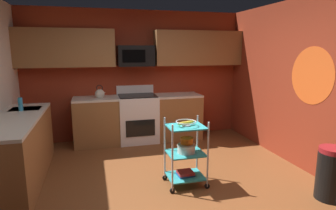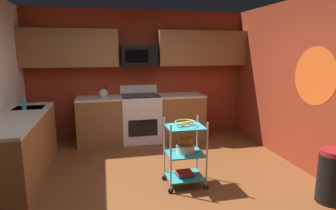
{
  "view_description": "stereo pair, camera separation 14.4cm",
  "coord_description": "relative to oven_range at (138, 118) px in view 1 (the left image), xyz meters",
  "views": [
    {
      "loc": [
        -0.87,
        -3.4,
        1.82
      ],
      "look_at": [
        0.15,
        0.41,
        1.05
      ],
      "focal_mm": 30.33,
      "sensor_mm": 36.0,
      "label": 1
    },
    {
      "loc": [
        -0.73,
        -3.43,
        1.82
      ],
      "look_at": [
        0.15,
        0.41,
        1.05
      ],
      "focal_mm": 30.33,
      "sensor_mm": 36.0,
      "label": 2
    }
  ],
  "objects": [
    {
      "name": "oven_range",
      "position": [
        0.0,
        0.0,
        0.0
      ],
      "size": [
        0.76,
        0.65,
        1.1
      ],
      "color": "white",
      "rests_on": "ground"
    },
    {
      "name": "fruit_bowl",
      "position": [
        0.33,
        -2.06,
        0.4
      ],
      "size": [
        0.27,
        0.27,
        0.07
      ],
      "color": "silver",
      "rests_on": "rolling_cart"
    },
    {
      "name": "rolling_cart",
      "position": [
        0.33,
        -2.06,
        -0.03
      ],
      "size": [
        0.55,
        0.42,
        0.91
      ],
      "color": "silver",
      "rests_on": "ground"
    },
    {
      "name": "trash_can",
      "position": [
        1.93,
        -2.88,
        -0.15
      ],
      "size": [
        0.34,
        0.42,
        0.66
      ],
      "color": "black",
      "rests_on": "ground"
    },
    {
      "name": "mixing_bowl_small",
      "position": [
        0.35,
        -2.03,
        0.14
      ],
      "size": [
        0.18,
        0.18,
        0.08
      ],
      "color": "orange",
      "rests_on": "rolling_cart"
    },
    {
      "name": "microwave",
      "position": [
        -0.0,
        0.1,
        1.22
      ],
      "size": [
        0.7,
        0.39,
        0.4
      ],
      "color": "black"
    },
    {
      "name": "wall_right",
      "position": [
        2.26,
        -2.1,
        0.82
      ],
      "size": [
        0.06,
        4.8,
        2.6
      ],
      "primitive_type": "cube",
      "color": "maroon",
      "rests_on": "ground"
    },
    {
      "name": "mixing_bowl_large",
      "position": [
        0.33,
        -2.06,
        0.04
      ],
      "size": [
        0.25,
        0.25,
        0.11
      ],
      "color": "silver",
      "rests_on": "rolling_cart"
    },
    {
      "name": "kettle",
      "position": [
        -0.72,
        -0.0,
        0.52
      ],
      "size": [
        0.21,
        0.18,
        0.26
      ],
      "color": "beige",
      "rests_on": "counter_run"
    },
    {
      "name": "counter_run",
      "position": [
        -0.85,
        -0.63,
        -0.01
      ],
      "size": [
        3.46,
        2.73,
        0.92
      ],
      "color": "brown",
      "rests_on": "ground"
    },
    {
      "name": "upper_cabinets",
      "position": [
        0.04,
        0.13,
        1.37
      ],
      "size": [
        4.4,
        0.33,
        0.7
      ],
      "color": "brown"
    },
    {
      "name": "wall_back",
      "position": [
        0.03,
        0.33,
        0.82
      ],
      "size": [
        4.52,
        0.06,
        2.6
      ],
      "primitive_type": "cube",
      "color": "maroon",
      "rests_on": "ground"
    },
    {
      "name": "book_stack",
      "position": [
        0.33,
        -2.06,
        -0.32
      ],
      "size": [
        0.23,
        0.2,
        0.06
      ],
      "color": "#1E4C8C",
      "rests_on": "rolling_cart"
    },
    {
      "name": "dish_soap_bottle",
      "position": [
        -1.9,
        -0.91,
        0.54
      ],
      "size": [
        0.06,
        0.06,
        0.2
      ],
      "primitive_type": "cylinder",
      "color": "#2D8CBF",
      "rests_on": "counter_run"
    },
    {
      "name": "floor",
      "position": [
        0.03,
        -2.1,
        -0.5
      ],
      "size": [
        4.4,
        4.8,
        0.04
      ],
      "primitive_type": "cube",
      "color": "brown",
      "rests_on": "ground"
    },
    {
      "name": "wall_flower_decal",
      "position": [
        2.23,
        -2.07,
        0.97
      ],
      "size": [
        0.0,
        0.84,
        0.84
      ],
      "primitive_type": "cylinder",
      "rotation": [
        0.0,
        1.57,
        0.0
      ],
      "color": "#E5591E"
    }
  ]
}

